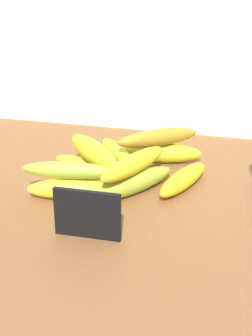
{
  "coord_description": "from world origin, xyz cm",
  "views": [
    {
      "loc": [
        22.14,
        -77.75,
        47.59
      ],
      "look_at": [
        2.32,
        4.73,
        8.0
      ],
      "focal_mm": 53.52,
      "sensor_mm": 36.0,
      "label": 1
    }
  ],
  "objects_px": {
    "banana_1": "(76,188)",
    "banana_8": "(133,164)",
    "banana_0": "(158,153)",
    "banana_6": "(94,152)",
    "chalkboard_sign": "(89,216)",
    "banana_9": "(68,171)",
    "banana_7": "(158,138)",
    "banana_5": "(133,183)",
    "banana_2": "(91,169)",
    "banana_3": "(183,179)",
    "banana_4": "(117,152)"
  },
  "relations": [
    {
      "from": "banana_1",
      "to": "banana_8",
      "type": "xyz_separation_m",
      "value": [
        0.1,
        0.05,
        0.04
      ]
    },
    {
      "from": "banana_0",
      "to": "banana_6",
      "type": "height_order",
      "value": "banana_6"
    },
    {
      "from": "chalkboard_sign",
      "to": "banana_9",
      "type": "bearing_deg",
      "value": 122.94
    },
    {
      "from": "chalkboard_sign",
      "to": "banana_7",
      "type": "xyz_separation_m",
      "value": [
        0.06,
        0.31,
        0.02
      ]
    },
    {
      "from": "banana_0",
      "to": "banana_5",
      "type": "relative_size",
      "value": 0.98
    },
    {
      "from": "banana_2",
      "to": "banana_6",
      "type": "distance_m",
      "value": 0.04
    },
    {
      "from": "banana_7",
      "to": "banana_9",
      "type": "height_order",
      "value": "banana_7"
    },
    {
      "from": "chalkboard_sign",
      "to": "banana_3",
      "type": "relative_size",
      "value": 0.69
    },
    {
      "from": "banana_6",
      "to": "banana_9",
      "type": "bearing_deg",
      "value": -104.23
    },
    {
      "from": "banana_0",
      "to": "banana_8",
      "type": "distance_m",
      "value": 0.16
    },
    {
      "from": "banana_8",
      "to": "banana_9",
      "type": "xyz_separation_m",
      "value": [
        -0.11,
        -0.05,
        -0.0
      ]
    },
    {
      "from": "banana_1",
      "to": "banana_6",
      "type": "bearing_deg",
      "value": 82.13
    },
    {
      "from": "banana_8",
      "to": "banana_7",
      "type": "bearing_deg",
      "value": 81.08
    },
    {
      "from": "banana_6",
      "to": "chalkboard_sign",
      "type": "bearing_deg",
      "value": -75.4
    },
    {
      "from": "banana_4",
      "to": "banana_2",
      "type": "bearing_deg",
      "value": -106.15
    },
    {
      "from": "banana_1",
      "to": "banana_9",
      "type": "xyz_separation_m",
      "value": [
        -0.01,
        -0.01,
        0.04
      ]
    },
    {
      "from": "banana_5",
      "to": "banana_6",
      "type": "xyz_separation_m",
      "value": [
        -0.09,
        0.04,
        0.04
      ]
    },
    {
      "from": "banana_1",
      "to": "banana_6",
      "type": "distance_m",
      "value": 0.09
    },
    {
      "from": "chalkboard_sign",
      "to": "banana_9",
      "type": "distance_m",
      "value": 0.14
    },
    {
      "from": "banana_5",
      "to": "banana_7",
      "type": "xyz_separation_m",
      "value": [
        0.02,
        0.14,
        0.04
      ]
    },
    {
      "from": "banana_0",
      "to": "banana_1",
      "type": "relative_size",
      "value": 1.05
    },
    {
      "from": "chalkboard_sign",
      "to": "banana_9",
      "type": "relative_size",
      "value": 0.63
    },
    {
      "from": "banana_1",
      "to": "banana_6",
      "type": "xyz_separation_m",
      "value": [
        0.01,
        0.08,
        0.04
      ]
    },
    {
      "from": "banana_7",
      "to": "banana_8",
      "type": "relative_size",
      "value": 0.99
    },
    {
      "from": "banana_7",
      "to": "banana_9",
      "type": "xyz_separation_m",
      "value": [
        -0.13,
        -0.19,
        -0.0
      ]
    },
    {
      "from": "banana_5",
      "to": "banana_7",
      "type": "bearing_deg",
      "value": 81.43
    },
    {
      "from": "banana_1",
      "to": "banana_9",
      "type": "relative_size",
      "value": 1.02
    },
    {
      "from": "banana_4",
      "to": "banana_7",
      "type": "bearing_deg",
      "value": -1.27
    },
    {
      "from": "banana_0",
      "to": "banana_6",
      "type": "bearing_deg",
      "value": -133.67
    },
    {
      "from": "banana_0",
      "to": "banana_4",
      "type": "bearing_deg",
      "value": -173.01
    },
    {
      "from": "banana_6",
      "to": "banana_8",
      "type": "relative_size",
      "value": 1.0
    },
    {
      "from": "banana_1",
      "to": "banana_6",
      "type": "relative_size",
      "value": 0.98
    },
    {
      "from": "banana_7",
      "to": "banana_5",
      "type": "bearing_deg",
      "value": -98.57
    },
    {
      "from": "banana_4",
      "to": "banana_5",
      "type": "relative_size",
      "value": 0.81
    },
    {
      "from": "banana_0",
      "to": "banana_1",
      "type": "xyz_separation_m",
      "value": [
        -0.12,
        -0.19,
        -0.0
      ]
    },
    {
      "from": "banana_4",
      "to": "banana_8",
      "type": "distance_m",
      "value": 0.16
    },
    {
      "from": "banana_5",
      "to": "banana_6",
      "type": "bearing_deg",
      "value": 156.72
    },
    {
      "from": "banana_0",
      "to": "banana_2",
      "type": "bearing_deg",
      "value": -137.18
    },
    {
      "from": "banana_4",
      "to": "banana_6",
      "type": "xyz_separation_m",
      "value": [
        -0.02,
        -0.1,
        0.04
      ]
    },
    {
      "from": "banana_3",
      "to": "banana_0",
      "type": "bearing_deg",
      "value": 122.09
    },
    {
      "from": "banana_1",
      "to": "banana_4",
      "type": "distance_m",
      "value": 0.19
    },
    {
      "from": "chalkboard_sign",
      "to": "banana_4",
      "type": "bearing_deg",
      "value": 96.09
    },
    {
      "from": "chalkboard_sign",
      "to": "banana_3",
      "type": "bearing_deg",
      "value": 59.04
    },
    {
      "from": "banana_3",
      "to": "banana_6",
      "type": "bearing_deg",
      "value": -178.86
    },
    {
      "from": "banana_6",
      "to": "banana_9",
      "type": "relative_size",
      "value": 1.04
    },
    {
      "from": "banana_1",
      "to": "banana_3",
      "type": "height_order",
      "value": "banana_1"
    },
    {
      "from": "banana_8",
      "to": "banana_4",
      "type": "bearing_deg",
      "value": 115.97
    },
    {
      "from": "banana_7",
      "to": "banana_2",
      "type": "bearing_deg",
      "value": -140.88
    },
    {
      "from": "banana_8",
      "to": "banana_6",
      "type": "bearing_deg",
      "value": 158.09
    },
    {
      "from": "banana_7",
      "to": "banana_9",
      "type": "bearing_deg",
      "value": -124.84
    }
  ]
}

